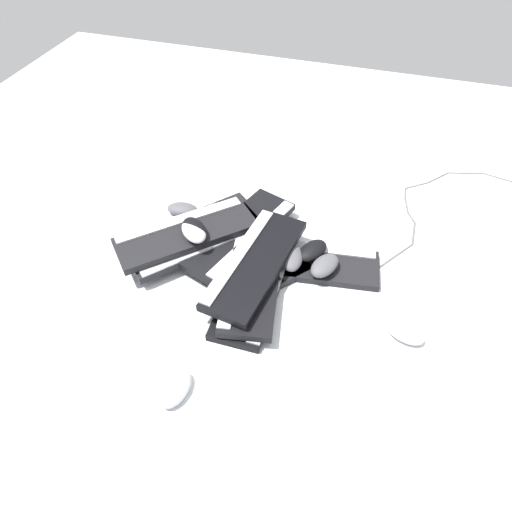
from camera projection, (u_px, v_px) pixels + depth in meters
The scene contains 19 objects.
ground_plane at pixel (250, 284), 1.38m from camera, with size 3.20×3.20×0.00m, color silver.
keyboard_0 at pixel (213, 264), 1.43m from camera, with size 0.46×0.31×0.03m.
keyboard_1 at pixel (256, 285), 1.37m from camera, with size 0.15×0.44×0.03m.
keyboard_2 at pixel (308, 262), 1.43m from camera, with size 0.46×0.21×0.03m.
keyboard_3 at pixel (254, 238), 1.51m from camera, with size 0.43×0.40×0.03m.
keyboard_4 at pixel (197, 240), 1.46m from camera, with size 0.40×0.43×0.03m.
keyboard_5 at pixel (186, 233), 1.43m from camera, with size 0.42×0.41×0.03m.
keyboard_6 at pixel (253, 275), 1.35m from camera, with size 0.22×0.46×0.03m.
keyboard_7 at pixel (240, 234), 1.48m from camera, with size 0.29×0.46×0.03m.
keyboard_8 at pixel (255, 263), 1.35m from camera, with size 0.21×0.46×0.03m.
mouse_0 at pixel (292, 258), 1.39m from camera, with size 0.11×0.07×0.04m, color #4C4C51.
mouse_1 at pixel (405, 332), 1.24m from camera, with size 0.11×0.07×0.04m, color silver.
mouse_2 at pixel (313, 250), 1.41m from camera, with size 0.11×0.07×0.04m, color black.
mouse_3 at pixel (194, 231), 1.39m from camera, with size 0.11×0.07×0.04m, color #B7B7BC.
mouse_4 at pixel (194, 229), 1.39m from camera, with size 0.11×0.07×0.04m, color black.
mouse_5 at pixel (183, 209), 1.60m from camera, with size 0.11×0.07×0.04m, color #4C4C51.
mouse_6 at pixel (175, 389), 1.13m from camera, with size 0.11×0.07×0.04m, color #B7B7BC.
mouse_7 at pixel (325, 266), 1.37m from camera, with size 0.11×0.07×0.04m, color #4C4C51.
cable_0 at pixel (431, 203), 1.64m from camera, with size 0.46×0.65×0.01m.
Camera 1 is at (-0.28, 0.85, 1.06)m, focal length 32.00 mm.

